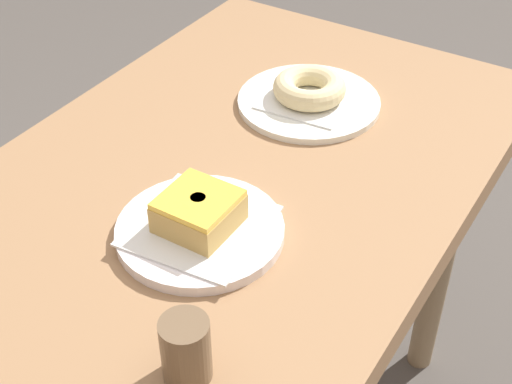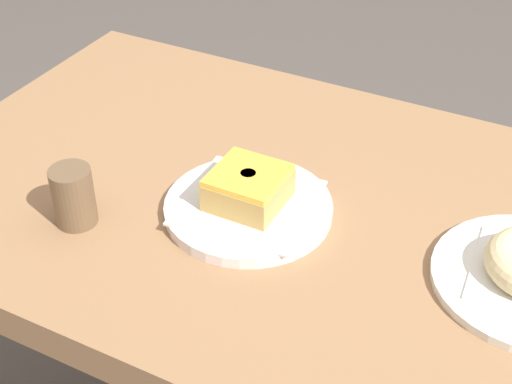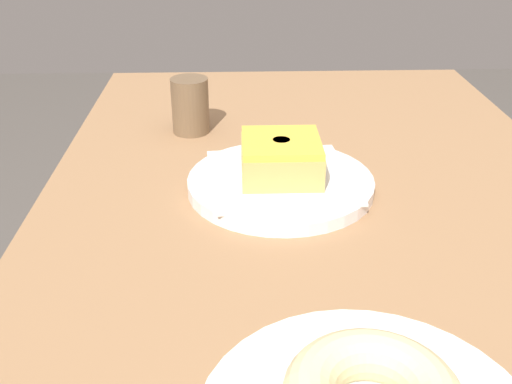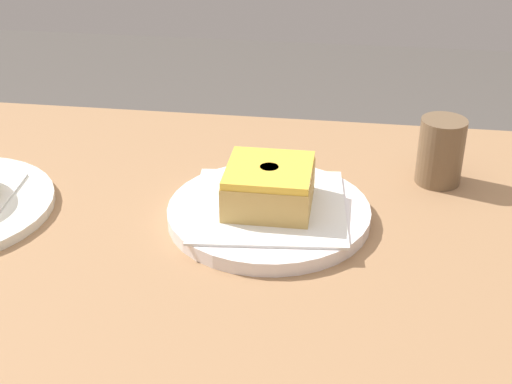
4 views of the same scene
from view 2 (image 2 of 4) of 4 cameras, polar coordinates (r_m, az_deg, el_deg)
The scene contains 5 objects.
table at distance 1.02m, azimuth 4.37°, elevation -5.38°, with size 1.09×0.63×0.72m.
plate_glazed_square at distance 0.96m, azimuth -0.57°, elevation -1.21°, with size 0.21×0.21×0.01m, color white.
napkin_glazed_square at distance 0.95m, azimuth -0.57°, elevation -0.79°, with size 0.16×0.16×0.00m, color white.
donut_glazed_square at distance 0.94m, azimuth -0.58°, elevation 0.35°, with size 0.09×0.09×0.04m.
sugar_jar at distance 0.95m, azimuth -13.43°, elevation -0.31°, with size 0.05×0.05×0.08m, color brown.
Camera 2 is at (-0.28, 0.71, 1.31)m, focal length 53.78 mm.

